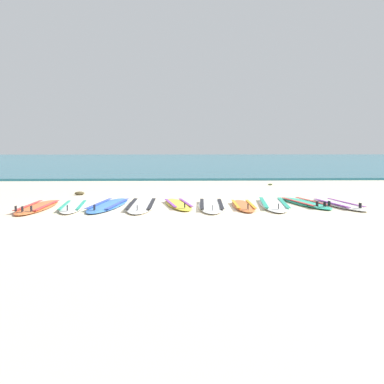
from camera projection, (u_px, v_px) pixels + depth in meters
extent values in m
plane|color=beige|center=(180.00, 208.00, 8.89)|extent=(80.00, 80.00, 0.00)
cube|color=#23667A|center=(179.00, 159.00, 46.07)|extent=(80.00, 60.00, 0.10)
ellipsoid|color=orange|center=(38.00, 207.00, 8.86)|extent=(0.57, 2.27, 0.07)
cube|color=#D13838|center=(29.00, 205.00, 8.85)|extent=(0.08, 1.59, 0.01)
cube|color=#D13838|center=(47.00, 205.00, 8.87)|extent=(0.08, 1.59, 0.01)
cube|color=black|center=(22.00, 209.00, 7.98)|extent=(0.01, 0.09, 0.11)
cube|color=black|center=(16.00, 209.00, 8.03)|extent=(0.01, 0.09, 0.11)
cube|color=black|center=(31.00, 208.00, 8.04)|extent=(0.01, 0.09, 0.11)
ellipsoid|color=silver|center=(73.00, 206.00, 8.94)|extent=(0.76, 2.11, 0.07)
cube|color=teal|center=(65.00, 205.00, 8.90)|extent=(0.25, 1.44, 0.01)
cube|color=teal|center=(82.00, 204.00, 8.96)|extent=(0.25, 1.44, 0.01)
cube|color=black|center=(67.00, 208.00, 8.13)|extent=(0.02, 0.09, 0.11)
ellipsoid|color=#3875CC|center=(109.00, 205.00, 9.15)|extent=(0.93, 2.51, 0.07)
cube|color=#334CB2|center=(99.00, 203.00, 9.17)|extent=(0.31, 1.71, 0.01)
cube|color=#334CB2|center=(118.00, 203.00, 9.12)|extent=(0.31, 1.71, 0.01)
cube|color=black|center=(94.00, 207.00, 8.19)|extent=(0.02, 0.09, 0.11)
ellipsoid|color=white|center=(142.00, 205.00, 9.15)|extent=(0.65, 2.57, 0.07)
cube|color=black|center=(132.00, 203.00, 9.13)|extent=(0.10, 1.80, 0.01)
cube|color=black|center=(152.00, 203.00, 9.15)|extent=(0.10, 1.80, 0.01)
cube|color=black|center=(137.00, 208.00, 8.14)|extent=(0.01, 0.09, 0.11)
ellipsoid|color=yellow|center=(178.00, 204.00, 9.27)|extent=(0.87, 2.08, 0.07)
cube|color=purple|center=(170.00, 203.00, 9.23)|extent=(0.33, 1.40, 0.01)
cube|color=purple|center=(186.00, 202.00, 9.31)|extent=(0.33, 1.40, 0.01)
cube|color=black|center=(185.00, 205.00, 8.50)|extent=(0.03, 0.09, 0.11)
ellipsoid|color=white|center=(211.00, 205.00, 9.11)|extent=(0.73, 2.43, 0.07)
cube|color=black|center=(202.00, 204.00, 9.11)|extent=(0.18, 1.68, 0.01)
cube|color=black|center=(221.00, 204.00, 9.10)|extent=(0.18, 1.68, 0.01)
cube|color=black|center=(212.00, 208.00, 8.16)|extent=(0.02, 0.09, 0.11)
ellipsoid|color=orange|center=(243.00, 206.00, 9.06)|extent=(0.54, 1.94, 0.07)
cube|color=gold|center=(236.00, 204.00, 9.06)|extent=(0.11, 1.35, 0.01)
cube|color=gold|center=(251.00, 204.00, 9.06)|extent=(0.11, 1.35, 0.01)
cube|color=black|center=(248.00, 207.00, 8.30)|extent=(0.01, 0.09, 0.11)
ellipsoid|color=white|center=(273.00, 204.00, 9.33)|extent=(0.97, 2.63, 0.07)
cube|color=teal|center=(264.00, 202.00, 9.35)|extent=(0.32, 1.80, 0.01)
cube|color=teal|center=(283.00, 202.00, 9.30)|extent=(0.32, 1.80, 0.01)
cube|color=black|center=(279.00, 206.00, 8.33)|extent=(0.02, 0.09, 0.11)
ellipsoid|color=#2DB793|center=(305.00, 203.00, 9.50)|extent=(0.98, 2.23, 0.07)
cube|color=#D13838|center=(297.00, 201.00, 9.45)|extent=(0.39, 1.49, 0.01)
cube|color=#D13838|center=(312.00, 201.00, 9.55)|extent=(0.39, 1.49, 0.01)
cube|color=black|center=(325.00, 204.00, 8.68)|extent=(0.03, 0.09, 0.11)
cube|color=black|center=(317.00, 204.00, 8.70)|extent=(0.03, 0.09, 0.11)
cube|color=black|center=(329.00, 203.00, 8.77)|extent=(0.03, 0.09, 0.11)
ellipsoid|color=silver|center=(338.00, 204.00, 9.27)|extent=(0.88, 2.18, 0.07)
cube|color=purple|center=(331.00, 203.00, 9.23)|extent=(0.32, 1.48, 0.01)
cube|color=purple|center=(346.00, 202.00, 9.30)|extent=(0.32, 1.48, 0.01)
cube|color=black|center=(360.00, 206.00, 8.45)|extent=(0.03, 0.09, 0.11)
ellipsoid|color=#384723|center=(270.00, 184.00, 14.39)|extent=(0.16, 0.13, 0.06)
ellipsoid|color=#4C4228|center=(80.00, 193.00, 11.40)|extent=(0.28, 0.23, 0.10)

